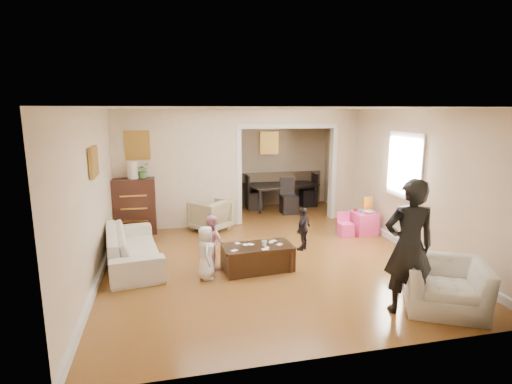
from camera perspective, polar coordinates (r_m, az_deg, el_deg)
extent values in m
plane|color=#985E27|center=(7.70, 0.33, -7.97)|extent=(7.00, 7.00, 0.00)
cube|color=beige|center=(8.96, -10.93, 3.17)|extent=(2.75, 0.18, 2.60)
cube|color=beige|center=(9.86, 12.07, 3.87)|extent=(0.55, 0.18, 2.60)
cube|color=beige|center=(9.29, 4.50, 10.59)|extent=(2.22, 0.18, 0.35)
cube|color=white|center=(8.05, 20.37, 3.52)|extent=(0.03, 0.95, 1.10)
cube|color=brown|center=(8.81, -16.44, 6.37)|extent=(0.45, 0.03, 0.55)
cube|color=brown|center=(6.60, -21.99, 3.99)|extent=(0.03, 0.55, 0.40)
cube|color=brown|center=(10.90, 1.87, 6.94)|extent=(0.45, 0.03, 0.55)
imported|color=silver|center=(7.17, -17.03, -7.41)|extent=(1.10, 2.18, 0.61)
imported|color=tan|center=(8.81, -6.55, -3.24)|extent=(1.03, 1.03, 0.67)
imported|color=silver|center=(5.92, 25.20, -11.89)|extent=(1.29, 1.24, 0.65)
cube|color=#32150F|center=(8.86, -16.77, -1.90)|extent=(0.86, 0.48, 1.18)
cylinder|color=beige|center=(8.72, -17.06, 3.02)|extent=(0.22, 0.22, 0.36)
imported|color=#3A662D|center=(8.71, -15.74, 2.96)|extent=(0.29, 0.25, 0.32)
cube|color=#321E10|center=(6.65, 0.22, -9.28)|extent=(1.16, 0.66, 0.42)
imported|color=silver|center=(6.54, 1.18, -7.29)|extent=(0.10, 0.10, 0.08)
cube|color=#FF4395|center=(8.83, 14.97, -4.24)|extent=(0.52, 0.52, 0.46)
cube|color=yellow|center=(8.88, 15.49, -1.64)|extent=(0.20, 0.09, 0.30)
cylinder|color=#2AAAD4|center=(8.67, 14.63, -2.65)|extent=(0.08, 0.08, 0.08)
cube|color=red|center=(8.81, 14.01, -2.49)|extent=(0.10, 0.09, 0.05)
imported|color=white|center=(8.68, 15.72, -2.77)|extent=(0.24, 0.24, 0.05)
imported|color=black|center=(10.80, 3.66, -0.52)|extent=(1.99, 1.36, 0.64)
imported|color=black|center=(5.47, 20.82, -7.25)|extent=(0.70, 0.52, 1.76)
imported|color=white|center=(6.31, -7.09, -8.51)|extent=(0.30, 0.43, 0.84)
imported|color=pink|center=(6.74, -6.22, -6.95)|extent=(0.49, 0.53, 0.89)
imported|color=black|center=(7.55, 6.74, -5.18)|extent=(0.48, 0.48, 0.82)
cube|color=white|center=(6.61, -1.52, -7.46)|extent=(0.10, 0.11, 0.00)
cube|color=white|center=(6.80, 2.50, -6.92)|extent=(0.12, 0.11, 0.00)
cube|color=white|center=(6.63, 3.34, -7.40)|extent=(0.12, 0.12, 0.00)
cube|color=white|center=(6.40, 1.31, -8.09)|extent=(0.12, 0.10, 0.00)
cube|color=white|center=(6.36, -3.08, -8.26)|extent=(0.13, 0.12, 0.00)
cube|color=white|center=(6.68, -2.61, -7.27)|extent=(0.10, 0.11, 0.00)
cube|color=white|center=(6.49, 1.57, -7.83)|extent=(0.07, 0.08, 0.00)
cube|color=white|center=(6.73, 2.15, -7.12)|extent=(0.09, 0.10, 0.00)
cube|color=white|center=(6.63, -0.78, -7.40)|extent=(0.13, 0.13, 0.00)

